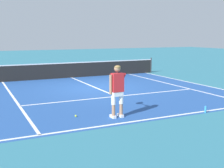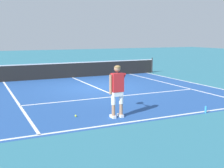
# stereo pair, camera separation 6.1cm
# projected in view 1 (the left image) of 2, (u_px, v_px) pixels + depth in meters

# --- Properties ---
(ground_plane) EXTENTS (80.00, 80.00, 0.00)m
(ground_plane) POSITION_uv_depth(u_px,v_px,m) (96.00, 88.00, 14.94)
(ground_plane) COLOR teal
(court_inner_surface) EXTENTS (10.98, 10.43, 0.00)m
(court_inner_surface) POSITION_uv_depth(u_px,v_px,m) (104.00, 91.00, 14.11)
(court_inner_surface) COLOR #234C93
(court_inner_surface) RESTS_ON ground
(line_baseline) EXTENTS (10.98, 0.10, 0.01)m
(line_baseline) POSITION_uv_depth(u_px,v_px,m) (166.00, 117.00, 9.65)
(line_baseline) COLOR white
(line_baseline) RESTS_ON ground
(line_service) EXTENTS (8.23, 0.10, 0.01)m
(line_service) POSITION_uv_depth(u_px,v_px,m) (117.00, 96.00, 12.88)
(line_service) COLOR white
(line_service) RESTS_ON ground
(line_centre_service) EXTENTS (0.10, 6.40, 0.01)m
(line_centre_service) POSITION_uv_depth(u_px,v_px,m) (90.00, 85.00, 15.73)
(line_centre_service) COLOR white
(line_centre_service) RESTS_ON ground
(line_singles_left) EXTENTS (0.10, 10.03, 0.01)m
(line_singles_left) POSITION_uv_depth(u_px,v_px,m) (14.00, 99.00, 12.36)
(line_singles_left) COLOR white
(line_singles_left) RESTS_ON ground
(line_singles_right) EXTENTS (0.10, 10.03, 0.01)m
(line_singles_right) POSITION_uv_depth(u_px,v_px,m) (173.00, 85.00, 15.87)
(line_singles_right) COLOR white
(line_singles_right) RESTS_ON ground
(line_doubles_right) EXTENTS (0.10, 10.03, 0.01)m
(line_doubles_right) POSITION_uv_depth(u_px,v_px,m) (193.00, 83.00, 16.45)
(line_doubles_right) COLOR white
(line_doubles_right) RESTS_ON ground
(tennis_net) EXTENTS (11.96, 0.08, 1.07)m
(tennis_net) POSITION_uv_depth(u_px,v_px,m) (71.00, 70.00, 18.49)
(tennis_net) COLOR #333338
(tennis_net) RESTS_ON ground
(tennis_player) EXTENTS (0.63, 1.13, 1.71)m
(tennis_player) POSITION_uv_depth(u_px,v_px,m) (117.00, 88.00, 9.44)
(tennis_player) COLOR white
(tennis_player) RESTS_ON ground
(tennis_ball_near_feet) EXTENTS (0.07, 0.07, 0.07)m
(tennis_ball_near_feet) POSITION_uv_depth(u_px,v_px,m) (76.00, 116.00, 9.65)
(tennis_ball_near_feet) COLOR #CCE02D
(tennis_ball_near_feet) RESTS_ON ground
(water_bottle) EXTENTS (0.07, 0.07, 0.23)m
(water_bottle) POSITION_uv_depth(u_px,v_px,m) (205.00, 109.00, 10.17)
(water_bottle) COLOR #3393D6
(water_bottle) RESTS_ON ground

